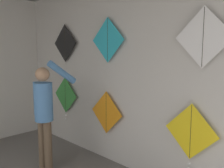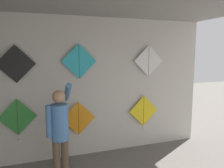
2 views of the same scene
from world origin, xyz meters
name	(u,v)px [view 2 (image 2 of 2)]	position (x,y,z in m)	size (l,w,h in m)	color
back_panel	(81,88)	(0.00, 3.96, 1.40)	(5.43, 0.06, 2.80)	beige
shopkeeper	(60,129)	(-0.51, 3.03, 0.93)	(0.41, 0.59, 1.64)	brown
kite_0	(18,118)	(-1.19, 3.87, 0.92)	(0.68, 0.04, 0.82)	#338C38
kite_1	(79,118)	(-0.07, 3.87, 0.80)	(0.68, 0.01, 0.68)	orange
kite_2	(144,112)	(1.37, 3.87, 0.81)	(0.68, 0.04, 0.82)	yellow
kite_3	(16,64)	(-1.16, 3.87, 1.90)	(0.68, 0.01, 0.68)	black
kite_4	(79,61)	(-0.04, 3.87, 1.93)	(0.68, 0.01, 0.68)	#28B2C6
kite_5	(149,61)	(1.46, 3.87, 1.93)	(0.68, 0.01, 0.68)	white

